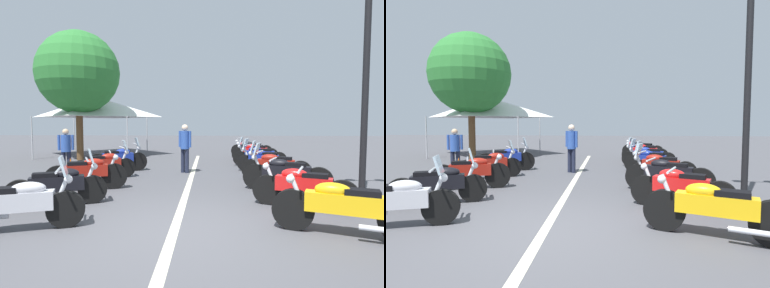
{
  "view_description": "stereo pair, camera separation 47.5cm",
  "coord_description": "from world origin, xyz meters",
  "views": [
    {
      "loc": [
        -4.84,
        -0.55,
        1.73
      ],
      "look_at": [
        5.47,
        0.0,
        1.05
      ],
      "focal_mm": 28.68,
      "sensor_mm": 36.0,
      "label": 1
    },
    {
      "loc": [
        -4.84,
        -1.03,
        1.73
      ],
      "look_at": [
        5.47,
        0.0,
        1.05
      ],
      "focal_mm": 28.68,
      "sensor_mm": 36.0,
      "label": 2
    }
  ],
  "objects": [
    {
      "name": "ground_plane",
      "position": [
        0.0,
        0.0,
        0.0
      ],
      "size": [
        80.0,
        80.0,
        0.0
      ],
      "primitive_type": "plane",
      "color": "#4C4C51"
    },
    {
      "name": "lane_centre_stripe",
      "position": [
        3.74,
        0.0,
        0.0
      ],
      "size": [
        15.75,
        0.16,
        0.01
      ],
      "primitive_type": "cube",
      "color": "beige",
      "rests_on": "ground_plane"
    },
    {
      "name": "motorcycle_left_row_0",
      "position": [
        -0.16,
        2.48,
        0.46
      ],
      "size": [
        0.94,
        1.99,
        1.2
      ],
      "rotation": [
        0.0,
        0.0,
        -1.22
      ],
      "color": "black",
      "rests_on": "ground_plane"
    },
    {
      "name": "motorcycle_left_row_1",
      "position": [
        1.34,
        2.57,
        0.46
      ],
      "size": [
        1.04,
        1.88,
        1.19
      ],
      "rotation": [
        0.0,
        0.0,
        -1.13
      ],
      "color": "black",
      "rests_on": "ground_plane"
    },
    {
      "name": "motorcycle_left_row_2",
      "position": [
        2.9,
        2.59,
        0.47
      ],
      "size": [
        0.93,
        1.98,
        1.02
      ],
      "rotation": [
        0.0,
        0.0,
        -1.21
      ],
      "color": "black",
      "rests_on": "ground_plane"
    },
    {
      "name": "motorcycle_left_row_3",
      "position": [
        4.55,
        2.7,
        0.46
      ],
      "size": [
        1.11,
        1.8,
        1.2
      ],
      "rotation": [
        0.0,
        0.0,
        -1.06
      ],
      "color": "black",
      "rests_on": "ground_plane"
    },
    {
      "name": "motorcycle_left_row_4",
      "position": [
        6.02,
        2.68,
        0.48
      ],
      "size": [
        1.04,
        1.99,
        1.23
      ],
      "rotation": [
        0.0,
        0.0,
        -1.15
      ],
      "color": "black",
      "rests_on": "ground_plane"
    },
    {
      "name": "motorcycle_right_row_0",
      "position": [
        -0.11,
        -2.62,
        0.47
      ],
      "size": [
        1.02,
        2.08,
        1.01
      ],
      "rotation": [
        0.0,
        0.0,
        1.19
      ],
      "color": "black",
      "rests_on": "ground_plane"
    },
    {
      "name": "motorcycle_right_row_1",
      "position": [
        1.46,
        -2.47,
        0.46
      ],
      "size": [
        1.02,
        1.96,
        1.0
      ],
      "rotation": [
        0.0,
        0.0,
        1.16
      ],
      "color": "black",
      "rests_on": "ground_plane"
    },
    {
      "name": "motorcycle_right_row_2",
      "position": [
        3.01,
        -2.5,
        0.48
      ],
      "size": [
        1.03,
        2.11,
        1.23
      ],
      "rotation": [
        0.0,
        0.0,
        1.19
      ],
      "color": "black",
      "rests_on": "ground_plane"
    },
    {
      "name": "motorcycle_right_row_3",
      "position": [
        4.46,
        -2.55,
        0.47
      ],
      "size": [
        0.92,
        2.01,
        1.21
      ],
      "rotation": [
        0.0,
        0.0,
        1.25
      ],
      "color": "black",
      "rests_on": "ground_plane"
    },
    {
      "name": "motorcycle_right_row_4",
      "position": [
        6.18,
        -2.5,
        0.46
      ],
      "size": [
        1.01,
        1.86,
        1.19
      ],
      "rotation": [
        0.0,
        0.0,
        1.15
      ],
      "color": "black",
      "rests_on": "ground_plane"
    },
    {
      "name": "motorcycle_right_row_5",
      "position": [
        7.7,
        -2.6,
        0.46
      ],
      "size": [
        0.86,
        2.12,
        1.19
      ],
      "rotation": [
        0.0,
        0.0,
        1.33
      ],
      "color": "black",
      "rests_on": "ground_plane"
    },
    {
      "name": "motorcycle_right_row_6",
      "position": [
        9.17,
        -2.64,
        0.46
      ],
      "size": [
        0.88,
        2.05,
        1.0
      ],
      "rotation": [
        0.0,
        0.0,
        1.3
      ],
      "color": "black",
      "rests_on": "ground_plane"
    },
    {
      "name": "motorcycle_right_row_7",
      "position": [
        10.8,
        -2.72,
        0.47
      ],
      "size": [
        1.08,
        2.0,
        1.01
      ],
      "rotation": [
        0.0,
        0.0,
        1.13
      ],
      "color": "black",
      "rests_on": "ground_plane"
    },
    {
      "name": "street_lamp_twin_globe",
      "position": [
        2.26,
        -4.05,
        3.7
      ],
      "size": [
        0.32,
        1.22,
        5.52
      ],
      "color": "black",
      "rests_on": "ground_plane"
    },
    {
      "name": "traffic_cone_1",
      "position": [
        4.88,
        3.95,
        0.29
      ],
      "size": [
        0.36,
        0.36,
        0.61
      ],
      "color": "orange",
      "rests_on": "ground_plane"
    },
    {
      "name": "bystander_0",
      "position": [
        5.91,
        0.27,
        1.0
      ],
      "size": [
        0.33,
        0.46,
        1.71
      ],
      "rotation": [
        0.0,
        0.0,
        5.72
      ],
      "color": "#1E2338",
      "rests_on": "ground_plane"
    },
    {
      "name": "bystander_1",
      "position": [
        5.38,
        4.32,
        0.91
      ],
      "size": [
        0.32,
        0.51,
        1.56
      ],
      "rotation": [
        0.0,
        0.0,
        0.32
      ],
      "color": "#1E2338",
      "rests_on": "ground_plane"
    },
    {
      "name": "roadside_tree_0",
      "position": [
        9.44,
        5.57,
        4.12
      ],
      "size": [
        3.83,
        3.83,
        6.05
      ],
      "color": "brown",
      "rests_on": "ground_plane"
    },
    {
      "name": "event_tent",
      "position": [
        11.84,
        5.63,
        2.65
      ],
      "size": [
        5.19,
        5.19,
        3.2
      ],
      "color": "white",
      "rests_on": "ground_plane"
    }
  ]
}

